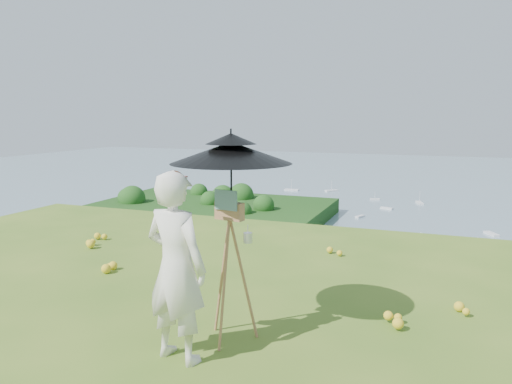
% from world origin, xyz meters
% --- Properties ---
extents(shoreline_tier, '(170.00, 28.00, 8.00)m').
position_xyz_m(shoreline_tier, '(0.00, 75.00, -36.00)').
color(shoreline_tier, '#6C6457').
rests_on(shoreline_tier, bay_water).
extents(bay_water, '(700.00, 700.00, 0.00)m').
position_xyz_m(bay_water, '(0.00, 240.00, -34.00)').
color(bay_water, slate).
rests_on(bay_water, ground).
extents(peninsula, '(90.00, 60.00, 12.00)m').
position_xyz_m(peninsula, '(-75.00, 155.00, -29.00)').
color(peninsula, '#0E340E').
rests_on(peninsula, bay_water).
extents(slope_trees, '(110.00, 50.00, 6.00)m').
position_xyz_m(slope_trees, '(0.00, 35.00, -15.00)').
color(slope_trees, '#214D17').
rests_on(slope_trees, forest_slope).
extents(harbor_town, '(110.00, 22.00, 5.00)m').
position_xyz_m(harbor_town, '(0.00, 75.00, -29.50)').
color(harbor_town, silver).
rests_on(harbor_town, shoreline_tier).
extents(moored_boats, '(140.00, 140.00, 0.70)m').
position_xyz_m(moored_boats, '(-12.50, 161.00, -33.65)').
color(moored_boats, silver).
rests_on(moored_boats, bay_water).
extents(painter, '(0.71, 0.53, 1.75)m').
position_xyz_m(painter, '(-0.08, 1.04, 0.87)').
color(painter, white).
rests_on(painter, ground).
extents(field_easel, '(0.67, 0.67, 1.52)m').
position_xyz_m(field_easel, '(0.20, 1.58, 0.76)').
color(field_easel, '#A06C43').
rests_on(field_easel, ground).
extents(sun_umbrella, '(1.55, 1.55, 0.85)m').
position_xyz_m(sun_umbrella, '(0.21, 1.60, 1.67)').
color(sun_umbrella, black).
rests_on(sun_umbrella, field_easel).
extents(painter_cap, '(0.23, 0.26, 0.10)m').
position_xyz_m(painter_cap, '(-0.08, 1.04, 1.70)').
color(painter_cap, '#DD7981').
rests_on(painter_cap, painter).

